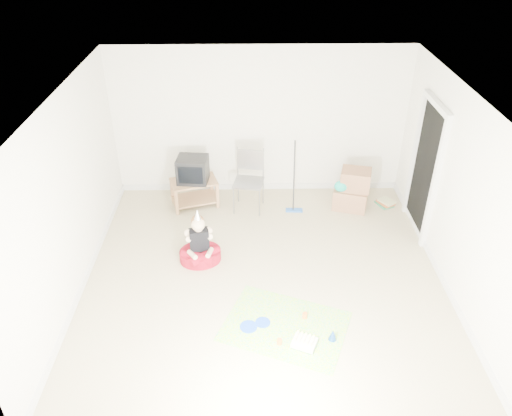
{
  "coord_description": "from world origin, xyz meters",
  "views": [
    {
      "loc": [
        -0.2,
        -5.44,
        4.59
      ],
      "look_at": [
        -0.1,
        0.4,
        0.9
      ],
      "focal_mm": 35.0,
      "sensor_mm": 36.0,
      "label": 1
    }
  ],
  "objects_px": {
    "birthday_cake": "(304,343)",
    "seated_woman": "(200,249)",
    "folding_chair": "(249,182)",
    "crt_tv": "(193,170)",
    "tv_stand": "(194,191)",
    "cardboard_boxes": "(352,190)"
  },
  "relations": [
    {
      "from": "folding_chair",
      "to": "birthday_cake",
      "type": "distance_m",
      "value": 3.19
    },
    {
      "from": "seated_woman",
      "to": "cardboard_boxes",
      "type": "bearing_deg",
      "value": 29.89
    },
    {
      "from": "tv_stand",
      "to": "crt_tv",
      "type": "distance_m",
      "value": 0.41
    },
    {
      "from": "folding_chair",
      "to": "seated_woman",
      "type": "relative_size",
      "value": 1.21
    },
    {
      "from": "tv_stand",
      "to": "crt_tv",
      "type": "xyz_separation_m",
      "value": [
        0.0,
        -0.0,
        0.41
      ]
    },
    {
      "from": "tv_stand",
      "to": "folding_chair",
      "type": "relative_size",
      "value": 0.82
    },
    {
      "from": "crt_tv",
      "to": "birthday_cake",
      "type": "bearing_deg",
      "value": -58.31
    },
    {
      "from": "folding_chair",
      "to": "birthday_cake",
      "type": "relative_size",
      "value": 3.08
    },
    {
      "from": "cardboard_boxes",
      "to": "birthday_cake",
      "type": "distance_m",
      "value": 3.31
    },
    {
      "from": "tv_stand",
      "to": "birthday_cake",
      "type": "bearing_deg",
      "value": -63.95
    },
    {
      "from": "cardboard_boxes",
      "to": "seated_woman",
      "type": "xyz_separation_m",
      "value": [
        -2.47,
        -1.42,
        -0.15
      ]
    },
    {
      "from": "folding_chair",
      "to": "cardboard_boxes",
      "type": "height_order",
      "value": "folding_chair"
    },
    {
      "from": "seated_woman",
      "to": "folding_chair",
      "type": "bearing_deg",
      "value": 62.9
    },
    {
      "from": "folding_chair",
      "to": "crt_tv",
      "type": "bearing_deg",
      "value": 171.57
    },
    {
      "from": "folding_chair",
      "to": "seated_woman",
      "type": "bearing_deg",
      "value": -117.1
    },
    {
      "from": "birthday_cake",
      "to": "folding_chair",
      "type": "bearing_deg",
      "value": 101.85
    },
    {
      "from": "birthday_cake",
      "to": "seated_woman",
      "type": "bearing_deg",
      "value": 129.13
    },
    {
      "from": "folding_chair",
      "to": "cardboard_boxes",
      "type": "bearing_deg",
      "value": 0.47
    },
    {
      "from": "crt_tv",
      "to": "folding_chair",
      "type": "relative_size",
      "value": 0.47
    },
    {
      "from": "cardboard_boxes",
      "to": "birthday_cake",
      "type": "xyz_separation_m",
      "value": [
        -1.1,
        -3.1,
        -0.3
      ]
    },
    {
      "from": "folding_chair",
      "to": "seated_woman",
      "type": "xyz_separation_m",
      "value": [
        -0.72,
        -1.41,
        -0.32
      ]
    },
    {
      "from": "tv_stand",
      "to": "birthday_cake",
      "type": "distance_m",
      "value": 3.6
    }
  ]
}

